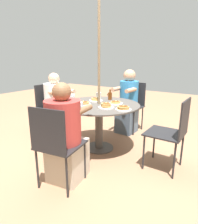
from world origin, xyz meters
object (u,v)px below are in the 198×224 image
at_px(pancake_plate_e, 123,108).
at_px(syrup_bottle, 110,96).
at_px(patio_table, 99,113).
at_px(drinking_glass_a, 80,106).
at_px(patio_chair_north, 56,142).
at_px(coffee_cup, 99,95).
at_px(pancake_plate_a, 115,103).
at_px(diner_north, 65,138).
at_px(patio_chair_south, 132,103).
at_px(drinking_glass_b, 72,98).
at_px(pancake_plate_d, 106,106).
at_px(patio_chair_east, 173,130).
at_px(pancake_plate_b, 83,103).
at_px(diner_south, 128,104).
at_px(diner_west, 57,109).
at_px(patio_chair_west, 50,106).
at_px(pancake_plate_c, 96,100).

height_order(pancake_plate_e, syrup_bottle, syrup_bottle).
distance_m(patio_table, drinking_glass_a, 0.50).
bearing_deg(patio_chair_north, coffee_cup, 96.85).
distance_m(pancake_plate_a, coffee_cup, 0.48).
height_order(diner_north, patio_chair_south, diner_north).
relative_size(pancake_plate_a, drinking_glass_b, 1.79).
distance_m(pancake_plate_d, drinking_glass_b, 0.67).
height_order(patio_chair_east, pancake_plate_b, patio_chair_east).
bearing_deg(syrup_bottle, patio_table, 94.58).
distance_m(diner_south, drinking_glass_a, 1.39).
bearing_deg(patio_chair_east, pancake_plate_a, 80.66).
relative_size(diner_south, pancake_plate_b, 5.53).
xyz_separation_m(diner_north, patio_chair_south, (0.10, -2.00, 0.02)).
bearing_deg(patio_table, diner_west, -1.11).
xyz_separation_m(pancake_plate_b, pancake_plate_e, (-0.63, -0.05, 0.00)).
bearing_deg(syrup_bottle, patio_chair_north, 98.16).
xyz_separation_m(patio_chair_south, pancake_plate_b, (0.21, 1.26, 0.20)).
relative_size(diner_north, patio_chair_south, 1.23).
bearing_deg(patio_chair_west, pancake_plate_d, 83.60).
bearing_deg(patio_chair_south, pancake_plate_c, 79.92).
height_order(pancake_plate_a, drinking_glass_b, drinking_glass_b).
xyz_separation_m(patio_table, diner_south, (-0.04, -0.92, -0.03)).
xyz_separation_m(diner_west, coffee_cup, (-0.68, -0.32, 0.26)).
bearing_deg(pancake_plate_b, patio_chair_west, -11.39).
bearing_deg(coffee_cup, diner_south, -115.18).
height_order(patio_chair_east, diner_south, diner_south).
bearing_deg(patio_table, coffee_cup, -55.24).
height_order(patio_chair_north, patio_chair_south, same).
xyz_separation_m(patio_table, patio_chair_south, (-0.05, -1.10, -0.04)).
bearing_deg(pancake_plate_a, pancake_plate_e, 135.31).
distance_m(diner_south, pancake_plate_d, 1.10).
height_order(patio_chair_south, patio_chair_west, same).
relative_size(patio_chair_west, pancake_plate_a, 4.32).
height_order(patio_chair_west, syrup_bottle, patio_chair_west).
distance_m(patio_chair_west, pancake_plate_e, 1.58).
bearing_deg(diner_west, drinking_glass_a, 63.94).
bearing_deg(diner_north, patio_chair_east, 33.67).
bearing_deg(pancake_plate_a, patio_chair_east, 169.62).
relative_size(patio_chair_east, patio_chair_west, 1.00).
bearing_deg(diner_south, patio_chair_west, 40.75).
xyz_separation_m(patio_table, pancake_plate_d, (-0.22, 0.15, 0.17)).
distance_m(diner_north, patio_chair_south, 2.00).
relative_size(pancake_plate_a, pancake_plate_c, 1.00).
xyz_separation_m(patio_chair_north, drinking_glass_a, (0.17, -0.63, 0.24)).
bearing_deg(diner_north, pancake_plate_b, 103.78).
xyz_separation_m(pancake_plate_b, drinking_glass_a, (-0.17, 0.29, 0.04)).
distance_m(diner_west, coffee_cup, 0.80).
relative_size(patio_chair_north, patio_chair_east, 1.00).
bearing_deg(pancake_plate_d, pancake_plate_c, -38.38).
relative_size(diner_north, patio_chair_east, 1.23).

